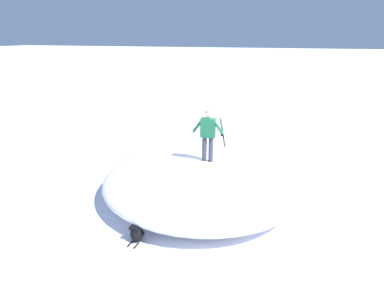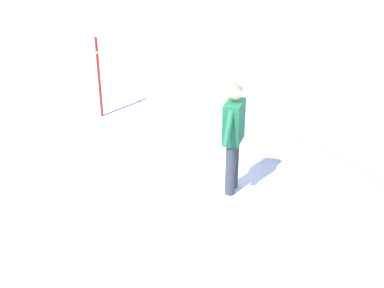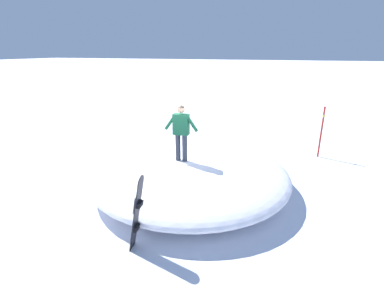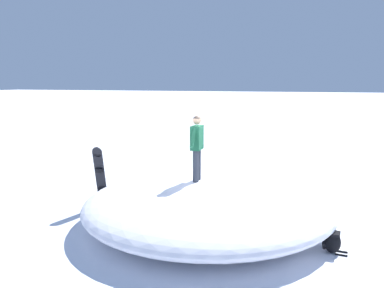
% 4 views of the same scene
% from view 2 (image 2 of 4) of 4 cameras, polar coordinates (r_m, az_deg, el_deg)
% --- Properties ---
extents(ground, '(240.00, 240.00, 0.00)m').
position_cam_2_polar(ground, '(7.61, 1.30, -11.38)').
color(ground, white).
extents(snow_mound, '(8.29, 8.31, 0.98)m').
position_cam_2_polar(snow_mound, '(7.43, 2.09, -7.82)').
color(snow_mound, white).
rests_on(snow_mound, ground).
extents(snowboarder_standing, '(0.23, 0.98, 1.58)m').
position_cam_2_polar(snowboarder_standing, '(6.60, 4.90, 1.33)').
color(snowboarder_standing, '#333842').
rests_on(snowboarder_standing, snow_mound).
extents(backpack_near, '(0.50, 0.32, 0.43)m').
position_cam_2_polar(backpack_near, '(9.21, -13.00, -3.38)').
color(backpack_near, black).
rests_on(backpack_near, ground).
extents(trail_marker_pole, '(0.10, 0.10, 1.98)m').
position_cam_2_polar(trail_marker_pole, '(11.99, -10.90, 7.86)').
color(trail_marker_pole, '#A51E19').
rests_on(trail_marker_pole, ground).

